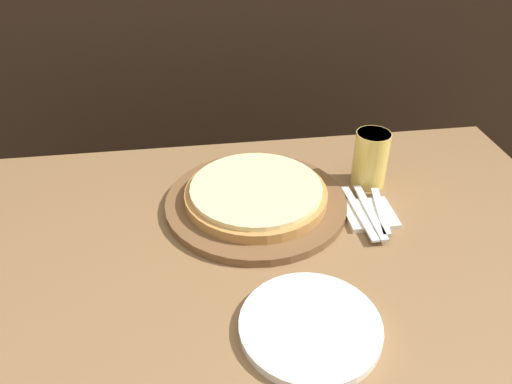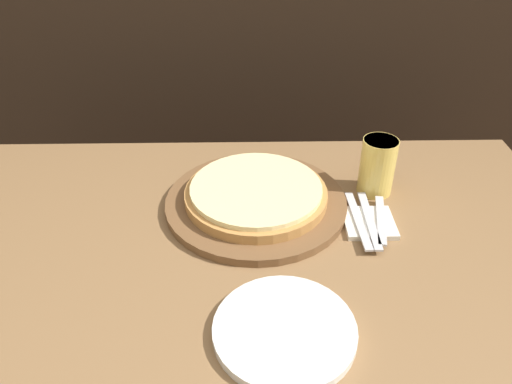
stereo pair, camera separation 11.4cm
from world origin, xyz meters
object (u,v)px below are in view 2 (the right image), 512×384
pizza_on_board (256,198)px  dinner_knife (369,220)px  fork (358,220)px  beer_glass (378,164)px  dinner_plate (285,330)px  spoon (381,220)px

pizza_on_board → dinner_knife: (0.25, -0.08, -0.01)m
fork → pizza_on_board: bearing=161.4°
beer_glass → pizza_on_board: bearing=-168.5°
pizza_on_board → beer_glass: (0.29, 0.06, 0.05)m
dinner_plate → dinner_knife: dinner_plate is taller
dinner_plate → fork: bearing=58.5°
dinner_knife → spoon: size_ratio=1.18×
dinner_knife → spoon: 0.03m
pizza_on_board → dinner_plate: bearing=-83.6°
dinner_plate → fork: size_ratio=1.20×
pizza_on_board → fork: bearing=-18.6°
fork → spoon: size_ratio=1.18×
dinner_plate → pizza_on_board: bearing=96.4°
beer_glass → spoon: size_ratio=0.80×
beer_glass → dinner_plate: size_ratio=0.56×
pizza_on_board → dinner_plate: pizza_on_board is taller
dinner_plate → fork: dinner_plate is taller
spoon → pizza_on_board: bearing=164.6°
spoon → beer_glass: bearing=84.0°
dinner_plate → beer_glass: bearing=60.3°
dinner_plate → spoon: bearing=52.0°
dinner_plate → spoon: dinner_plate is taller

